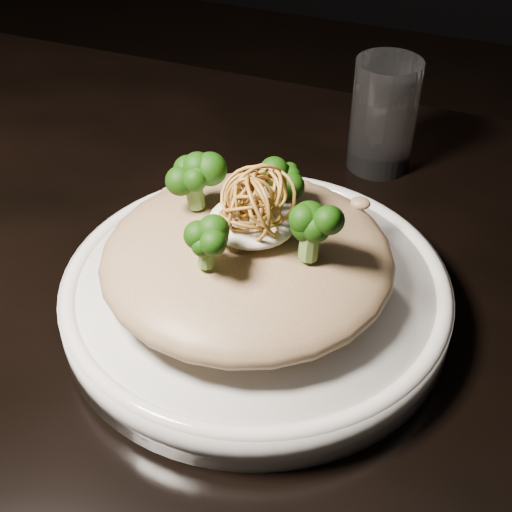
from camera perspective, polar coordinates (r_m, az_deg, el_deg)
The scene contains 7 objects.
table at distance 0.63m, azimuth -3.47°, elevation -9.50°, with size 1.10×0.80×0.75m.
plate at distance 0.56m, azimuth 0.00°, elevation -3.14°, with size 0.30×0.30×0.03m, color silver.
risotto at distance 0.53m, azimuth -0.70°, elevation -0.10°, with size 0.22×0.22×0.05m, color brown.
broccoli at distance 0.50m, azimuth -0.69°, elevation 4.20°, with size 0.13×0.13×0.05m, color black, non-canonical shape.
cheese at distance 0.51m, azimuth -0.29°, elevation 2.82°, with size 0.06×0.06×0.02m, color silver.
shallots at distance 0.49m, azimuth -0.21°, elevation 5.16°, with size 0.06×0.06×0.04m, color brown, non-canonical shape.
drinking_glass at distance 0.72m, azimuth 10.16°, elevation 11.01°, with size 0.06×0.06×0.11m, color silver.
Camera 1 is at (0.18, -0.37, 1.14)m, focal length 50.00 mm.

